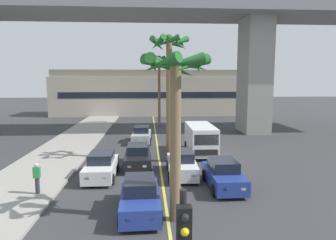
{
  "coord_description": "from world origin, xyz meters",
  "views": [
    {
      "loc": [
        -0.8,
        1.71,
        5.96
      ],
      "look_at": [
        0.0,
        14.0,
        4.35
      ],
      "focal_mm": 32.54,
      "sensor_mm": 36.0,
      "label": 1
    }
  ],
  "objects_px": {
    "car_queue_fourth": "(138,157)",
    "car_queue_front": "(182,164)",
    "car_queue_fifth": "(101,166)",
    "delivery_van": "(201,138)",
    "car_queue_sixth": "(140,197)",
    "palm_tree_mid_median": "(169,65)",
    "palm_tree_near_median": "(159,68)",
    "car_queue_third": "(142,135)",
    "car_queue_second": "(223,175)",
    "palm_tree_far_median": "(176,91)",
    "pedestrian_mid_block": "(37,178)"
  },
  "relations": [
    {
      "from": "car_queue_fourth",
      "to": "car_queue_front",
      "type": "bearing_deg",
      "value": -36.51
    },
    {
      "from": "car_queue_fourth",
      "to": "car_queue_fifth",
      "type": "bearing_deg",
      "value": -134.16
    },
    {
      "from": "car_queue_fourth",
      "to": "delivery_van",
      "type": "distance_m",
      "value": 6.08
    },
    {
      "from": "car_queue_fifth",
      "to": "car_queue_sixth",
      "type": "height_order",
      "value": "same"
    },
    {
      "from": "palm_tree_mid_median",
      "to": "palm_tree_near_median",
      "type": "bearing_deg",
      "value": 90.19
    },
    {
      "from": "car_queue_third",
      "to": "car_queue_fifth",
      "type": "xyz_separation_m",
      "value": [
        -2.25,
        -10.65,
        0.0
      ]
    },
    {
      "from": "delivery_van",
      "to": "palm_tree_mid_median",
      "type": "distance_m",
      "value": 6.71
    },
    {
      "from": "car_queue_front",
      "to": "car_queue_fifth",
      "type": "bearing_deg",
      "value": -178.63
    },
    {
      "from": "delivery_van",
      "to": "car_queue_front",
      "type": "bearing_deg",
      "value": -111.1
    },
    {
      "from": "car_queue_third",
      "to": "car_queue_fifth",
      "type": "distance_m",
      "value": 10.88
    },
    {
      "from": "car_queue_second",
      "to": "palm_tree_near_median",
      "type": "relative_size",
      "value": 0.45
    },
    {
      "from": "car_queue_fifth",
      "to": "palm_tree_far_median",
      "type": "distance_m",
      "value": 8.68
    },
    {
      "from": "car_queue_third",
      "to": "car_queue_fourth",
      "type": "bearing_deg",
      "value": -90.65
    },
    {
      "from": "delivery_van",
      "to": "palm_tree_mid_median",
      "type": "bearing_deg",
      "value": -141.27
    },
    {
      "from": "car_queue_fourth",
      "to": "car_queue_sixth",
      "type": "xyz_separation_m",
      "value": [
        0.35,
        -7.37,
        0.0
      ]
    },
    {
      "from": "car_queue_sixth",
      "to": "delivery_van",
      "type": "bearing_deg",
      "value": 66.89
    },
    {
      "from": "car_queue_fifth",
      "to": "palm_tree_mid_median",
      "type": "relative_size",
      "value": 0.45
    },
    {
      "from": "car_queue_second",
      "to": "palm_tree_far_median",
      "type": "xyz_separation_m",
      "value": [
        -3.04,
        -3.83,
        4.82
      ]
    },
    {
      "from": "car_queue_fifth",
      "to": "car_queue_sixth",
      "type": "distance_m",
      "value": 5.73
    },
    {
      "from": "car_queue_second",
      "to": "palm_tree_near_median",
      "type": "distance_m",
      "value": 25.04
    },
    {
      "from": "car_queue_second",
      "to": "pedestrian_mid_block",
      "type": "distance_m",
      "value": 9.93
    },
    {
      "from": "car_queue_second",
      "to": "car_queue_third",
      "type": "bearing_deg",
      "value": 110.66
    },
    {
      "from": "car_queue_sixth",
      "to": "palm_tree_mid_median",
      "type": "height_order",
      "value": "palm_tree_mid_median"
    },
    {
      "from": "car_queue_second",
      "to": "car_queue_third",
      "type": "height_order",
      "value": "same"
    },
    {
      "from": "car_queue_front",
      "to": "palm_tree_far_median",
      "type": "distance_m",
      "value": 7.84
    },
    {
      "from": "car_queue_second",
      "to": "car_queue_fourth",
      "type": "distance_m",
      "value": 6.58
    },
    {
      "from": "car_queue_front",
      "to": "car_queue_third",
      "type": "relative_size",
      "value": 1.0
    },
    {
      "from": "car_queue_front",
      "to": "car_queue_second",
      "type": "bearing_deg",
      "value": -47.39
    },
    {
      "from": "car_queue_fifth",
      "to": "car_queue_sixth",
      "type": "relative_size",
      "value": 0.99
    },
    {
      "from": "pedestrian_mid_block",
      "to": "delivery_van",
      "type": "bearing_deg",
      "value": 40.7
    },
    {
      "from": "car_queue_front",
      "to": "car_queue_fourth",
      "type": "distance_m",
      "value": 3.52
    },
    {
      "from": "car_queue_fifth",
      "to": "pedestrian_mid_block",
      "type": "distance_m",
      "value": 4.05
    },
    {
      "from": "palm_tree_near_median",
      "to": "car_queue_third",
      "type": "bearing_deg",
      "value": -100.75
    },
    {
      "from": "car_queue_third",
      "to": "palm_tree_far_median",
      "type": "bearing_deg",
      "value": -83.89
    },
    {
      "from": "car_queue_third",
      "to": "palm_tree_near_median",
      "type": "height_order",
      "value": "palm_tree_near_median"
    },
    {
      "from": "palm_tree_mid_median",
      "to": "pedestrian_mid_block",
      "type": "bearing_deg",
      "value": -138.6
    },
    {
      "from": "delivery_van",
      "to": "car_queue_fourth",
      "type": "bearing_deg",
      "value": -145.19
    },
    {
      "from": "car_queue_front",
      "to": "palm_tree_near_median",
      "type": "distance_m",
      "value": 22.72
    },
    {
      "from": "car_queue_fifth",
      "to": "delivery_van",
      "type": "bearing_deg",
      "value": 38.53
    },
    {
      "from": "car_queue_second",
      "to": "car_queue_front",
      "type": "bearing_deg",
      "value": 132.61
    },
    {
      "from": "delivery_van",
      "to": "car_queue_fifth",
      "type": "bearing_deg",
      "value": -141.47
    },
    {
      "from": "car_queue_fourth",
      "to": "palm_tree_far_median",
      "type": "distance_m",
      "value": 9.7
    },
    {
      "from": "delivery_van",
      "to": "palm_tree_far_median",
      "type": "bearing_deg",
      "value": -104.86
    },
    {
      "from": "palm_tree_near_median",
      "to": "palm_tree_mid_median",
      "type": "height_order",
      "value": "palm_tree_mid_median"
    },
    {
      "from": "pedestrian_mid_block",
      "to": "car_queue_second",
      "type": "bearing_deg",
      "value": 4.23
    },
    {
      "from": "car_queue_fifth",
      "to": "delivery_van",
      "type": "distance_m",
      "value": 9.12
    },
    {
      "from": "car_queue_front",
      "to": "car_queue_third",
      "type": "height_order",
      "value": "same"
    },
    {
      "from": "car_queue_front",
      "to": "car_queue_fifth",
      "type": "xyz_separation_m",
      "value": [
        -4.98,
        -0.12,
        0.0
      ]
    },
    {
      "from": "car_queue_third",
      "to": "palm_tree_near_median",
      "type": "relative_size",
      "value": 0.45
    },
    {
      "from": "car_queue_third",
      "to": "delivery_van",
      "type": "height_order",
      "value": "delivery_van"
    }
  ]
}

